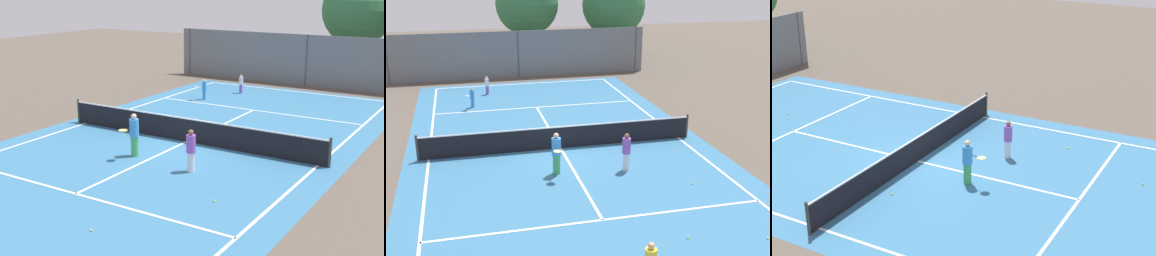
# 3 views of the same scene
# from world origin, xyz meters

# --- Properties ---
(ground_plane) EXTENTS (80.00, 80.00, 0.00)m
(ground_plane) POSITION_xyz_m (0.00, 0.00, 0.00)
(ground_plane) COLOR brown
(court_surface) EXTENTS (13.00, 25.00, 0.01)m
(court_surface) POSITION_xyz_m (0.00, 0.00, 0.00)
(court_surface) COLOR teal
(court_surface) RESTS_ON ground_plane
(tennis_net) EXTENTS (11.90, 0.10, 1.10)m
(tennis_net) POSITION_xyz_m (0.00, 0.00, 0.51)
(tennis_net) COLOR #333833
(tennis_net) RESTS_ON ground_plane
(player_3) EXTENTS (0.42, 0.93, 1.63)m
(player_3) POSITION_xyz_m (-0.69, -2.56, 0.84)
(player_3) COLOR #3FA559
(player_3) RESTS_ON ground_plane
(player_4) EXTENTS (0.32, 0.32, 1.50)m
(player_4) POSITION_xyz_m (1.98, -2.88, 0.77)
(player_4) COLOR silver
(player_4) RESTS_ON ground_plane
(tennis_ball_0) EXTENTS (0.07, 0.07, 0.07)m
(tennis_ball_0) POSITION_xyz_m (-2.68, -0.72, 0.03)
(tennis_ball_0) COLOR #CCE533
(tennis_ball_0) RESTS_ON ground_plane
(tennis_ball_3) EXTENTS (0.07, 0.07, 0.07)m
(tennis_ball_3) POSITION_xyz_m (3.91, -4.69, 0.03)
(tennis_ball_3) COLOR #CCE533
(tennis_ball_3) RESTS_ON ground_plane
(tennis_ball_4) EXTENTS (0.07, 0.07, 0.07)m
(tennis_ball_4) POSITION_xyz_m (2.11, -8.03, 0.03)
(tennis_ball_4) COLOR #CCE533
(tennis_ball_4) RESTS_ON ground_plane
(tennis_ball_5) EXTENTS (0.07, 0.07, 0.07)m
(tennis_ball_5) POSITION_xyz_m (1.46, 8.16, 0.03)
(tennis_ball_5) COLOR #CCE533
(tennis_ball_5) RESTS_ON ground_plane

